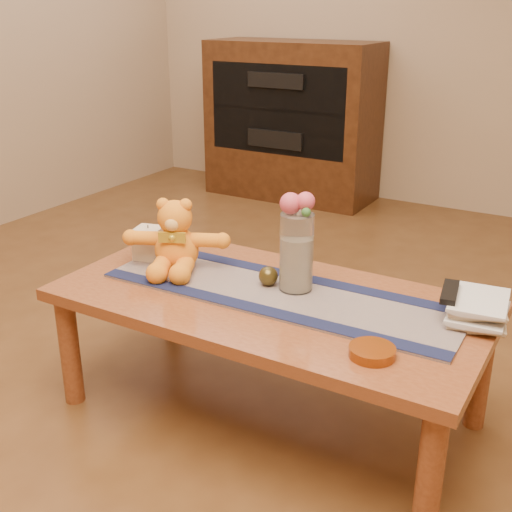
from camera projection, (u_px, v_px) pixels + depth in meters
The scene contains 32 objects.
floor at pixel (268, 411), 2.27m from camera, with size 5.50×5.50×0.00m, color #503017.
wall_back at pixel (487, 1), 3.98m from camera, with size 5.50×5.50×0.00m, color tan.
coffee_table_top at pixel (269, 301), 2.11m from camera, with size 1.40×0.70×0.04m, color brown.
table_leg_fl at pixel (70, 350), 2.26m from camera, with size 0.07×0.07×0.41m, color brown.
table_leg_fr at pixel (430, 476), 1.66m from camera, with size 0.07×0.07×0.41m, color brown.
table_leg_bl at pixel (171, 291), 2.73m from camera, with size 0.07×0.07×0.41m, color brown.
table_leg_br at pixel (480, 372), 2.13m from camera, with size 0.07×0.07×0.41m, color brown.
persian_runner at pixel (279, 293), 2.12m from camera, with size 1.20×0.35×0.01m, color #191B46.
runner_border_near at pixel (258, 309), 2.00m from camera, with size 1.20×0.06×0.00m, color #131839.
runner_border_far at pixel (299, 276), 2.23m from camera, with size 1.20×0.06×0.00m, color #131839.
teddy_bear at pixel (176, 235), 2.27m from camera, with size 0.36×0.29×0.24m, color orange, non-canonical shape.
pillar_candle at pixel (149, 243), 2.38m from camera, with size 0.10×0.10×0.11m, color beige.
candle_wick at pixel (148, 227), 2.36m from camera, with size 0.00×0.00×0.01m, color black.
glass_vase at pixel (296, 252), 2.09m from camera, with size 0.11×0.11×0.26m, color silver.
potpourri_fill at pixel (296, 263), 2.10m from camera, with size 0.09×0.09×0.18m, color beige.
rose_left at pixel (291, 203), 2.03m from camera, with size 0.07×0.07×0.07m, color #C7465A.
rose_right at pixel (306, 201), 2.02m from camera, with size 0.06×0.06×0.06m, color #C7465A.
blue_flower_back at pixel (305, 203), 2.05m from camera, with size 0.04×0.04×0.04m, color #504DA7.
blue_flower_side at pixel (292, 205), 2.06m from camera, with size 0.04×0.04×0.04m, color #504DA7.
leaf_sprig at pixel (306, 212), 2.00m from camera, with size 0.03×0.03×0.03m, color #33662D.
bronze_ball at pixel (268, 276), 2.15m from camera, with size 0.07×0.07×0.07m, color #453917.
book_bottom at pixel (447, 313), 1.97m from camera, with size 0.17×0.22×0.02m, color beige.
book_lower at pixel (450, 308), 1.95m from camera, with size 0.16×0.22×0.02m, color beige.
book_upper at pixel (447, 301), 1.96m from camera, with size 0.17×0.22×0.02m, color beige.
book_top at pixel (451, 296), 1.94m from camera, with size 0.16×0.22×0.02m, color beige.
tv_remote at pixel (450, 292), 1.93m from camera, with size 0.04×0.16×0.02m, color black.
amber_dish at pixel (372, 352), 1.74m from camera, with size 0.13×0.13×0.03m, color #BF5914.
media_cabinet at pixel (292, 121), 4.62m from camera, with size 1.20×0.50×1.10m, color black.
cabinet_cavity at pixel (277, 110), 4.39m from camera, with size 1.02×0.03×0.61m, color black.
cabinet_shelf at pixel (283, 108), 4.46m from camera, with size 1.02×0.20×0.03m, color black.
stereo_upper at pixel (285, 79), 4.41m from camera, with size 0.42×0.28×0.10m, color black.
stereo_lower at pixel (284, 136), 4.55m from camera, with size 0.42×0.28×0.12m, color black.
Camera 1 is at (0.93, -1.67, 1.34)m, focal length 45.19 mm.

